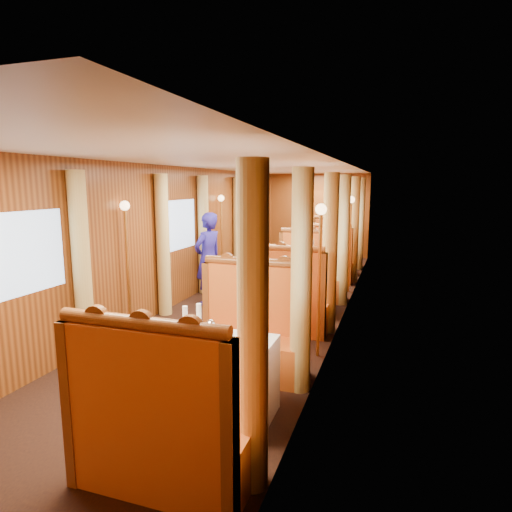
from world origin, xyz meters
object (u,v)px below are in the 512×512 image
at_px(banquette_mid_fwd, 283,304).
at_px(banquette_far_fwd, 323,263).
at_px(rose_vase_far, 329,236).
at_px(banquette_far_aft, 335,250).
at_px(fruit_plate, 240,348).
at_px(teapot_left, 188,336).
at_px(teapot_right, 212,338).
at_px(teapot_back, 211,331).
at_px(steward, 208,259).
at_px(banquette_near_aft, 251,338).
at_px(banquette_near_fwd, 159,433).
at_px(table_far, 330,258).
at_px(table_near, 216,379).
at_px(banquette_mid_aft, 310,277).
at_px(passenger, 308,262).
at_px(table_mid, 298,291).
at_px(tea_tray, 202,341).
at_px(rose_vase_mid, 298,260).

relative_size(banquette_mid_fwd, banquette_far_fwd, 1.00).
xyz_separation_m(banquette_far_fwd, rose_vase_far, (-0.03, 1.01, 0.50)).
xyz_separation_m(banquette_far_aft, fruit_plate, (0.29, -8.15, 0.35)).
xyz_separation_m(banquette_far_fwd, teapot_left, (-0.21, -6.12, 0.39)).
height_order(teapot_right, fruit_plate, teapot_right).
relative_size(teapot_right, teapot_back, 0.97).
bearing_deg(fruit_plate, steward, 118.38).
xyz_separation_m(banquette_near_aft, banquette_mid_fwd, (0.00, 1.47, 0.00)).
bearing_deg(banquette_near_fwd, banquette_near_aft, 90.00).
distance_m(banquette_far_aft, steward, 4.80).
bearing_deg(teapot_left, rose_vase_far, 65.17).
xyz_separation_m(teapot_left, fruit_plate, (0.50, 0.00, -0.05)).
relative_size(table_far, teapot_left, 6.27).
xyz_separation_m(table_near, banquette_mid_aft, (0.00, 4.51, 0.05)).
height_order(table_far, banquette_far_fwd, banquette_far_fwd).
relative_size(rose_vase_far, passenger, 0.47).
distance_m(banquette_near_fwd, teapot_right, 1.00).
height_order(banquette_near_aft, table_mid, banquette_near_aft).
relative_size(banquette_near_aft, teapot_left, 8.00).
relative_size(banquette_far_aft, tea_tray, 3.94).
bearing_deg(teapot_right, table_mid, 100.45).
xyz_separation_m(tea_tray, rose_vase_mid, (0.10, 3.54, 0.17)).
height_order(banquette_near_fwd, fruit_plate, banquette_near_fwd).
bearing_deg(table_far, banquette_far_fwd, -90.00).
height_order(banquette_mid_fwd, banquette_far_fwd, same).
relative_size(banquette_near_fwd, rose_vase_far, 3.72).
height_order(rose_vase_mid, passenger, passenger).
distance_m(banquette_far_fwd, teapot_left, 6.14).
distance_m(banquette_near_fwd, rose_vase_far, 8.03).
height_order(banquette_near_aft, steward, steward).
distance_m(table_mid, rose_vase_mid, 0.55).
relative_size(banquette_mid_aft, banquette_far_fwd, 1.00).
relative_size(teapot_back, rose_vase_mid, 0.46).
bearing_deg(table_far, tea_tray, -90.85).
xyz_separation_m(table_far, passenger, (-0.00, -2.70, 0.37)).
bearing_deg(teapot_right, banquette_far_fwd, 100.38).
height_order(banquette_mid_aft, banquette_far_aft, same).
xyz_separation_m(banquette_near_fwd, banquette_mid_aft, (0.00, 5.53, 0.00)).
distance_m(table_near, rose_vase_mid, 3.52).
bearing_deg(banquette_far_aft, rose_vase_far, -91.44).
bearing_deg(table_far, teapot_back, -90.58).
height_order(banquette_far_fwd, teapot_back, banquette_far_fwd).
bearing_deg(teapot_right, table_far, 100.37).
height_order(banquette_near_aft, banquette_far_fwd, same).
height_order(table_near, banquette_far_aft, banquette_far_aft).
height_order(banquette_near_fwd, rose_vase_mid, banquette_near_fwd).
height_order(teapot_left, steward, steward).
distance_m(banquette_near_aft, table_far, 5.99).
bearing_deg(steward, rose_vase_mid, 108.17).
bearing_deg(teapot_left, banquette_near_aft, 56.33).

